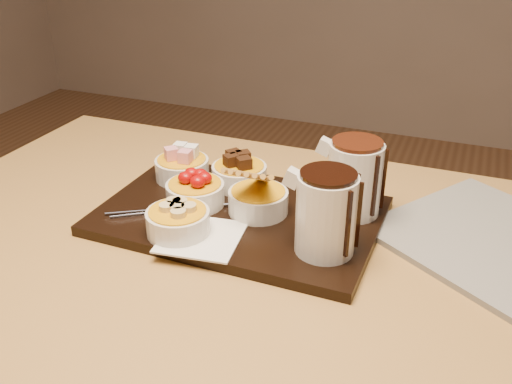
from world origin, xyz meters
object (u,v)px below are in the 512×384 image
at_px(serving_board, 240,216).
at_px(dining_table, 242,293).
at_px(pitcher_milk_chocolate, 354,179).
at_px(pitcher_dark_chocolate, 326,214).
at_px(bowl_strawberries, 195,194).

bearing_deg(serving_board, dining_table, -64.20).
relative_size(serving_board, pitcher_milk_chocolate, 3.77).
bearing_deg(dining_table, pitcher_dark_chocolate, 0.55).
bearing_deg(pitcher_dark_chocolate, dining_table, -178.65).
xyz_separation_m(serving_board, bowl_strawberries, (-0.08, -0.00, 0.03)).
distance_m(bowl_strawberries, pitcher_milk_chocolate, 0.27).
bearing_deg(pitcher_milk_chocolate, bowl_strawberries, -163.61).
bearing_deg(bowl_strawberries, pitcher_dark_chocolate, -13.46).
bearing_deg(serving_board, pitcher_dark_chocolate, -19.98).
bearing_deg(dining_table, serving_board, 114.99).
bearing_deg(serving_board, bowl_strawberries, -176.42).
distance_m(dining_table, serving_board, 0.13).
xyz_separation_m(bowl_strawberries, pitcher_milk_chocolate, (0.26, 0.07, 0.04)).
xyz_separation_m(pitcher_dark_chocolate, pitcher_milk_chocolate, (0.01, 0.13, 0.00)).
relative_size(dining_table, serving_board, 2.61).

